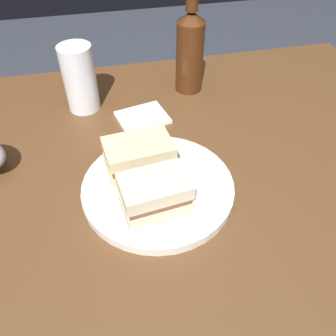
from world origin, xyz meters
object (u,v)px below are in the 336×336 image
Objects in this scene: plate at (158,188)px; sandwich_half_right at (155,194)px; cider_bottle at (190,49)px; sandwich_half_left at (139,157)px; napkin at (143,117)px; pint_glass at (81,83)px.

sandwich_half_right reaches higher than plate.
plate is 0.38m from cider_bottle.
plate is at bearing -60.91° from sandwich_half_left.
plate is 2.52× the size of napkin.
cider_bottle is 2.49× the size of napkin.
cider_bottle is (0.27, 0.03, 0.04)m from pint_glass.
napkin is at bearing 87.59° from plate.
napkin is (-0.14, -0.11, -0.10)m from cider_bottle.
pint_glass is at bearing 106.16° from sandwich_half_right.
pint_glass is 0.56× the size of cider_bottle.
sandwich_half_left is (-0.03, 0.05, 0.04)m from plate.
plate is 0.07m from sandwich_half_right.
sandwich_half_right is at bearing -106.17° from plate.
sandwich_half_left is at bearing 119.09° from plate.
pint_glass is (-0.10, 0.36, 0.02)m from sandwich_half_right.
pint_glass is 0.16m from napkin.
pint_glass is 0.27m from cider_bottle.
sandwich_half_right is 0.28m from napkin.
napkin is (0.03, 0.18, -0.04)m from sandwich_half_left.
pint_glass is (-0.12, 0.31, 0.06)m from plate.
plate is at bearing 73.83° from sandwich_half_right.
cider_bottle is at bearing 5.99° from pint_glass.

